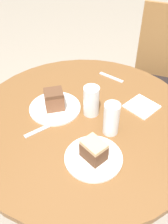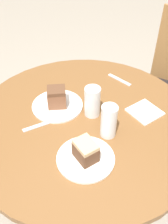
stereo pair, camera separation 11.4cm
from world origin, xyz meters
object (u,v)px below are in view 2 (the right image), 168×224
object	(u,v)px
glass_water	(109,123)
cake_slice_near	(57,97)
plate_far	(86,158)
glass_lemonade	(92,103)
plate_near	(57,106)
cake_slice_far	(86,151)

from	to	relation	value
glass_water	cake_slice_near	bearing A→B (deg)	-179.95
plate_far	glass_lemonade	size ratio (longest dim) A/B	1.57
plate_near	glass_water	distance (m)	0.29
plate_near	glass_water	bearing A→B (deg)	0.05
cake_slice_far	glass_lemonade	bearing A→B (deg)	121.69
plate_near	cake_slice_far	world-z (taller)	cake_slice_far
cake_slice_near	plate_near	bearing A→B (deg)	-10.62
plate_near	plate_far	bearing A→B (deg)	-28.76
glass_water	glass_lemonade	bearing A→B (deg)	154.77
plate_far	glass_water	bearing A→B (deg)	93.43
cake_slice_far	glass_water	bearing A→B (deg)	93.43
plate_far	glass_water	distance (m)	0.17
cake_slice_near	cake_slice_far	size ratio (longest dim) A/B	1.06
plate_near	glass_water	world-z (taller)	glass_water
cake_slice_far	glass_lemonade	distance (m)	0.26
plate_near	glass_lemonade	world-z (taller)	glass_lemonade
plate_far	glass_water	world-z (taller)	glass_water
plate_far	cake_slice_far	size ratio (longest dim) A/B	2.11
glass_water	plate_near	bearing A→B (deg)	-179.95
plate_near	cake_slice_near	xyz separation A→B (m)	(-0.00, 0.00, 0.05)
plate_near	plate_far	size ratio (longest dim) A/B	1.07
plate_near	plate_far	xyz separation A→B (m)	(0.30, -0.16, 0.00)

